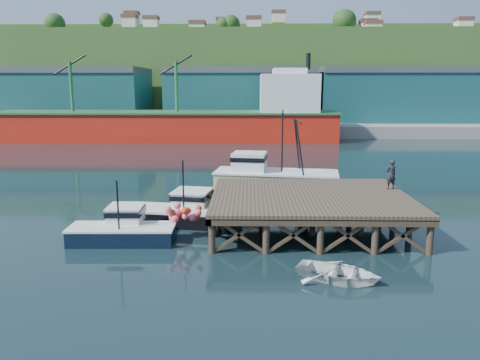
{
  "coord_description": "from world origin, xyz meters",
  "views": [
    {
      "loc": [
        1.75,
        -28.17,
        8.67
      ],
      "look_at": [
        1.14,
        2.0,
        2.6
      ],
      "focal_mm": 35.0,
      "sensor_mm": 36.0,
      "label": 1
    }
  ],
  "objects_px": {
    "boat_black": "(189,211)",
    "trawler": "(273,175)",
    "dinghy": "(338,272)",
    "boat_navy": "(123,229)",
    "dockworker": "(391,174)"
  },
  "relations": [
    {
      "from": "dinghy",
      "to": "trawler",
      "type": "bearing_deg",
      "value": 32.0
    },
    {
      "from": "boat_navy",
      "to": "boat_black",
      "type": "xyz_separation_m",
      "value": [
        3.25,
        3.7,
        0.04
      ]
    },
    {
      "from": "boat_navy",
      "to": "dockworker",
      "type": "relative_size",
      "value": 3.1
    },
    {
      "from": "boat_navy",
      "to": "dinghy",
      "type": "bearing_deg",
      "value": -26.44
    },
    {
      "from": "boat_navy",
      "to": "trawler",
      "type": "bearing_deg",
      "value": 53.42
    },
    {
      "from": "trawler",
      "to": "dinghy",
      "type": "distance_m",
      "value": 18.32
    },
    {
      "from": "boat_navy",
      "to": "dinghy",
      "type": "height_order",
      "value": "boat_navy"
    },
    {
      "from": "boat_navy",
      "to": "dockworker",
      "type": "height_order",
      "value": "dockworker"
    },
    {
      "from": "dinghy",
      "to": "boat_navy",
      "type": "bearing_deg",
      "value": 90.37
    },
    {
      "from": "trawler",
      "to": "dockworker",
      "type": "height_order",
      "value": "trawler"
    },
    {
      "from": "boat_black",
      "to": "dockworker",
      "type": "xyz_separation_m",
      "value": [
        13.05,
        0.81,
        2.3
      ]
    },
    {
      "from": "dinghy",
      "to": "dockworker",
      "type": "height_order",
      "value": "dockworker"
    },
    {
      "from": "boat_black",
      "to": "trawler",
      "type": "height_order",
      "value": "trawler"
    },
    {
      "from": "boat_black",
      "to": "dinghy",
      "type": "relative_size",
      "value": 1.88
    },
    {
      "from": "dinghy",
      "to": "dockworker",
      "type": "bearing_deg",
      "value": -1.88
    }
  ]
}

